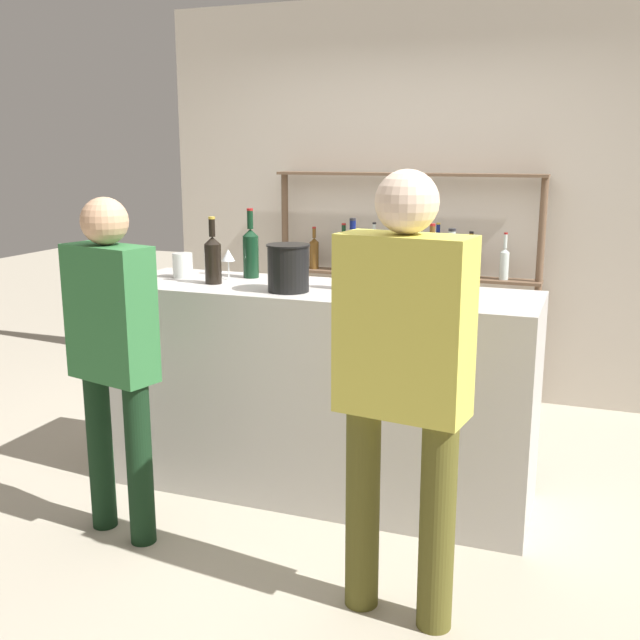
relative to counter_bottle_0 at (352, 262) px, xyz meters
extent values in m
plane|color=#B2A893|center=(-0.16, -0.02, -1.22)|extent=(16.00, 16.00, 0.00)
cube|color=#B7B2AD|center=(-0.16, -0.02, -0.68)|extent=(2.15, 0.64, 1.09)
cube|color=beige|center=(-0.16, 1.90, 0.18)|extent=(3.75, 0.12, 2.80)
cylinder|color=brown|center=(-1.09, 1.72, -0.42)|extent=(0.05, 0.05, 1.60)
cylinder|color=brown|center=(0.76, 1.72, -0.42)|extent=(0.05, 0.05, 1.60)
cube|color=brown|center=(-0.16, 1.72, 0.37)|extent=(1.91, 0.18, 0.02)
cube|color=brown|center=(-0.16, 1.72, -0.34)|extent=(1.91, 0.18, 0.02)
cylinder|color=brown|center=(-0.86, 1.72, -0.23)|extent=(0.07, 0.07, 0.20)
cone|color=brown|center=(-0.86, 1.72, -0.12)|extent=(0.07, 0.07, 0.03)
cylinder|color=brown|center=(-0.86, 1.72, -0.06)|extent=(0.03, 0.03, 0.07)
cylinder|color=maroon|center=(-0.86, 1.72, -0.02)|extent=(0.03, 0.03, 0.01)
cylinder|color=black|center=(-0.63, 1.72, -0.22)|extent=(0.08, 0.08, 0.22)
cone|color=black|center=(-0.63, 1.72, -0.09)|extent=(0.08, 0.08, 0.04)
cylinder|color=black|center=(-0.63, 1.72, -0.03)|extent=(0.03, 0.03, 0.07)
cylinder|color=maroon|center=(-0.63, 1.72, 0.01)|extent=(0.03, 0.03, 0.01)
cylinder|color=silver|center=(-0.39, 1.72, -0.22)|extent=(0.07, 0.07, 0.22)
cone|color=silver|center=(-0.39, 1.72, -0.09)|extent=(0.07, 0.07, 0.03)
cylinder|color=silver|center=(-0.39, 1.72, -0.03)|extent=(0.03, 0.03, 0.09)
cylinder|color=#232328|center=(-0.39, 1.72, 0.02)|extent=(0.03, 0.03, 0.01)
cylinder|color=silver|center=(-0.16, 1.72, -0.24)|extent=(0.06, 0.06, 0.18)
cone|color=silver|center=(-0.16, 1.72, -0.13)|extent=(0.06, 0.06, 0.03)
cylinder|color=silver|center=(-0.16, 1.72, -0.08)|extent=(0.02, 0.02, 0.08)
cylinder|color=#232328|center=(-0.16, 1.72, -0.03)|extent=(0.03, 0.03, 0.01)
cylinder|color=#0F1956|center=(0.07, 1.72, -0.21)|extent=(0.07, 0.07, 0.24)
cone|color=#0F1956|center=(0.07, 1.72, -0.08)|extent=(0.07, 0.07, 0.03)
cylinder|color=#0F1956|center=(0.07, 1.72, -0.01)|extent=(0.03, 0.03, 0.09)
cylinder|color=gold|center=(0.07, 1.72, 0.04)|extent=(0.03, 0.03, 0.01)
cylinder|color=brown|center=(0.30, 1.72, -0.24)|extent=(0.08, 0.08, 0.18)
cone|color=brown|center=(0.30, 1.72, -0.13)|extent=(0.08, 0.08, 0.04)
cylinder|color=brown|center=(0.30, 1.72, -0.07)|extent=(0.03, 0.03, 0.09)
cylinder|color=black|center=(0.30, 1.72, -0.01)|extent=(0.03, 0.03, 0.01)
cylinder|color=silver|center=(0.53, 1.72, -0.24)|extent=(0.06, 0.06, 0.19)
cone|color=silver|center=(0.53, 1.72, -0.13)|extent=(0.06, 0.06, 0.03)
cylinder|color=silver|center=(0.53, 1.72, -0.07)|extent=(0.02, 0.02, 0.10)
cylinder|color=maroon|center=(0.53, 1.72, -0.01)|extent=(0.03, 0.03, 0.01)
cylinder|color=#0F1956|center=(0.00, 0.00, -0.03)|extent=(0.08, 0.08, 0.22)
cone|color=#0F1956|center=(0.00, 0.00, 0.10)|extent=(0.08, 0.08, 0.04)
cylinder|color=#0F1956|center=(0.00, 0.00, 0.16)|extent=(0.03, 0.03, 0.09)
cylinder|color=#232328|center=(0.00, 0.00, 0.21)|extent=(0.03, 0.03, 0.01)
cylinder|color=black|center=(-0.62, 0.15, -0.02)|extent=(0.08, 0.08, 0.22)
cone|color=black|center=(-0.62, 0.15, 0.11)|extent=(0.08, 0.08, 0.04)
cylinder|color=black|center=(-0.62, 0.15, 0.18)|extent=(0.03, 0.03, 0.10)
cylinder|color=maroon|center=(-0.62, 0.15, 0.23)|extent=(0.03, 0.03, 0.01)
cylinder|color=brown|center=(0.35, 0.20, -0.04)|extent=(0.07, 0.07, 0.20)
cone|color=brown|center=(0.35, 0.20, 0.08)|extent=(0.07, 0.07, 0.03)
cylinder|color=brown|center=(0.35, 0.20, 0.13)|extent=(0.03, 0.03, 0.08)
cylinder|color=maroon|center=(0.35, 0.20, 0.18)|extent=(0.03, 0.03, 0.01)
cylinder|color=silver|center=(0.51, -0.13, -0.04)|extent=(0.08, 0.08, 0.19)
cone|color=silver|center=(0.51, -0.13, 0.07)|extent=(0.08, 0.08, 0.04)
cylinder|color=silver|center=(0.51, -0.13, 0.14)|extent=(0.03, 0.03, 0.09)
cylinder|color=#232328|center=(0.51, -0.13, 0.19)|extent=(0.03, 0.03, 0.01)
cylinder|color=black|center=(-0.72, -0.08, -0.03)|extent=(0.09, 0.09, 0.20)
cone|color=black|center=(-0.72, -0.08, 0.09)|extent=(0.09, 0.09, 0.04)
cylinder|color=black|center=(-0.72, -0.08, 0.15)|extent=(0.03, 0.03, 0.09)
cylinder|color=gold|center=(-0.72, -0.08, 0.20)|extent=(0.03, 0.03, 0.01)
cylinder|color=silver|center=(-0.72, 0.07, -0.13)|extent=(0.06, 0.06, 0.00)
cylinder|color=silver|center=(-0.72, 0.07, -0.09)|extent=(0.01, 0.01, 0.09)
cone|color=silver|center=(-0.72, 0.07, -0.01)|extent=(0.07, 0.07, 0.06)
cylinder|color=black|center=(-0.28, -0.15, -0.02)|extent=(0.20, 0.20, 0.22)
cylinder|color=black|center=(-0.28, -0.15, 0.09)|extent=(0.21, 0.21, 0.01)
cylinder|color=silver|center=(-0.97, 0.02, -0.07)|extent=(0.11, 0.11, 0.13)
sphere|color=tan|center=(-0.99, 0.00, -0.11)|extent=(0.02, 0.02, 0.02)
sphere|color=tan|center=(-1.01, 0.02, -0.07)|extent=(0.02, 0.02, 0.02)
sphere|color=tan|center=(-0.95, 0.05, -0.12)|extent=(0.02, 0.02, 0.02)
sphere|color=tan|center=(-0.97, 0.05, -0.12)|extent=(0.02, 0.02, 0.02)
cylinder|color=brown|center=(0.65, -0.96, -0.81)|extent=(0.13, 0.13, 0.82)
cylinder|color=brown|center=(0.35, -0.91, -0.81)|extent=(0.13, 0.13, 0.82)
cube|color=#D1C64C|center=(0.50, -0.93, -0.07)|extent=(0.50, 0.27, 0.65)
sphere|color=beige|center=(0.50, -0.93, 0.36)|extent=(0.22, 0.22, 0.22)
cylinder|color=black|center=(-0.74, -0.80, -0.84)|extent=(0.12, 0.12, 0.76)
cylinder|color=black|center=(-0.99, -0.74, -0.84)|extent=(0.12, 0.12, 0.76)
cube|color=#2D6B38|center=(-0.87, -0.77, -0.16)|extent=(0.45, 0.28, 0.60)
sphere|color=tan|center=(-0.87, -0.77, 0.24)|extent=(0.21, 0.21, 0.21)
camera|label=1|loc=(1.12, -3.45, 0.54)|focal=42.00mm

